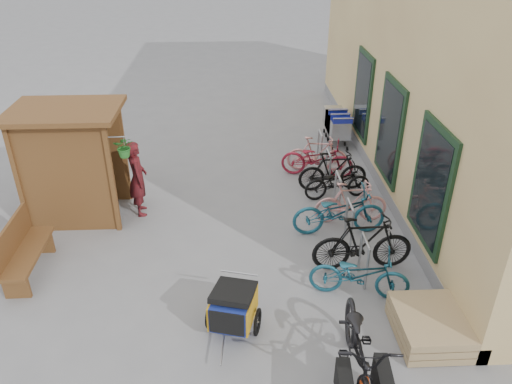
{
  "coord_description": "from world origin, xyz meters",
  "views": [
    {
      "loc": [
        0.11,
        -6.9,
        5.65
      ],
      "look_at": [
        0.5,
        1.5,
        1.0
      ],
      "focal_mm": 35.0,
      "sensor_mm": 36.0,
      "label": 1
    }
  ],
  "objects_px": {
    "shopping_carts": "(337,122)",
    "child_trailer": "(233,306)",
    "bike_1": "(363,243)",
    "kiosk": "(67,149)",
    "bench": "(21,250)",
    "cargo_bike": "(360,352)",
    "bike_2": "(339,212)",
    "bike_3": "(351,202)",
    "person_kiosk": "(138,178)",
    "bike_4": "(337,182)",
    "bike_6": "(317,159)",
    "bike_5": "(333,171)",
    "pallet_stack": "(429,326)",
    "bike_7": "(317,154)",
    "bike_0": "(359,274)"
  },
  "relations": [
    {
      "from": "bike_0",
      "to": "bike_1",
      "type": "height_order",
      "value": "bike_1"
    },
    {
      "from": "kiosk",
      "to": "bike_1",
      "type": "height_order",
      "value": "kiosk"
    },
    {
      "from": "bike_3",
      "to": "bike_6",
      "type": "bearing_deg",
      "value": 8.4
    },
    {
      "from": "child_trailer",
      "to": "bench",
      "type": "bearing_deg",
      "value": 172.27
    },
    {
      "from": "bike_1",
      "to": "bike_6",
      "type": "height_order",
      "value": "bike_1"
    },
    {
      "from": "bike_5",
      "to": "bike_6",
      "type": "height_order",
      "value": "bike_5"
    },
    {
      "from": "cargo_bike",
      "to": "bike_0",
      "type": "height_order",
      "value": "cargo_bike"
    },
    {
      "from": "bike_0",
      "to": "kiosk",
      "type": "bearing_deg",
      "value": 74.59
    },
    {
      "from": "bike_2",
      "to": "bike_5",
      "type": "bearing_deg",
      "value": -8.64
    },
    {
      "from": "pallet_stack",
      "to": "bike_4",
      "type": "xyz_separation_m",
      "value": [
        -0.59,
        4.36,
        0.19
      ]
    },
    {
      "from": "bike_3",
      "to": "person_kiosk",
      "type": "bearing_deg",
      "value": 81.03
    },
    {
      "from": "child_trailer",
      "to": "bike_5",
      "type": "height_order",
      "value": "bike_5"
    },
    {
      "from": "bike_4",
      "to": "person_kiosk",
      "type": "bearing_deg",
      "value": 87.42
    },
    {
      "from": "kiosk",
      "to": "child_trailer",
      "type": "relative_size",
      "value": 1.78
    },
    {
      "from": "shopping_carts",
      "to": "cargo_bike",
      "type": "xyz_separation_m",
      "value": [
        -1.29,
        -8.41,
        -0.01
      ]
    },
    {
      "from": "kiosk",
      "to": "bike_5",
      "type": "bearing_deg",
      "value": 8.76
    },
    {
      "from": "bench",
      "to": "bike_6",
      "type": "height_order",
      "value": "bench"
    },
    {
      "from": "pallet_stack",
      "to": "bike_7",
      "type": "bearing_deg",
      "value": 98.23
    },
    {
      "from": "bike_7",
      "to": "bike_1",
      "type": "bearing_deg",
      "value": -170.04
    },
    {
      "from": "bike_3",
      "to": "child_trailer",
      "type": "bearing_deg",
      "value": 139.29
    },
    {
      "from": "shopping_carts",
      "to": "kiosk",
      "type": "bearing_deg",
      "value": -149.15
    },
    {
      "from": "bike_7",
      "to": "bench",
      "type": "bearing_deg",
      "value": 131.15
    },
    {
      "from": "bike_1",
      "to": "bench",
      "type": "bearing_deg",
      "value": 86.99
    },
    {
      "from": "bike_2",
      "to": "bike_6",
      "type": "distance_m",
      "value": 2.55
    },
    {
      "from": "bike_3",
      "to": "bike_6",
      "type": "height_order",
      "value": "bike_6"
    },
    {
      "from": "child_trailer",
      "to": "bike_4",
      "type": "relative_size",
      "value": 0.92
    },
    {
      "from": "bench",
      "to": "cargo_bike",
      "type": "xyz_separation_m",
      "value": [
        5.39,
        -2.65,
        0.05
      ]
    },
    {
      "from": "bike_1",
      "to": "bike_4",
      "type": "bearing_deg",
      "value": -3.14
    },
    {
      "from": "bike_1",
      "to": "kiosk",
      "type": "bearing_deg",
      "value": 67.39
    },
    {
      "from": "bike_2",
      "to": "bike_0",
      "type": "bearing_deg",
      "value": 177.05
    },
    {
      "from": "bike_4",
      "to": "bike_5",
      "type": "height_order",
      "value": "bike_5"
    },
    {
      "from": "kiosk",
      "to": "shopping_carts",
      "type": "height_order",
      "value": "kiosk"
    },
    {
      "from": "pallet_stack",
      "to": "bike_5",
      "type": "xyz_separation_m",
      "value": [
        -0.63,
        4.74,
        0.27
      ]
    },
    {
      "from": "cargo_bike",
      "to": "bike_6",
      "type": "bearing_deg",
      "value": 91.56
    },
    {
      "from": "shopping_carts",
      "to": "child_trailer",
      "type": "xyz_separation_m",
      "value": [
        -2.97,
        -7.3,
        -0.13
      ]
    },
    {
      "from": "bike_3",
      "to": "bike_4",
      "type": "relative_size",
      "value": 1.0
    },
    {
      "from": "bike_3",
      "to": "bike_4",
      "type": "xyz_separation_m",
      "value": [
        -0.08,
        1.02,
        -0.06
      ]
    },
    {
      "from": "bike_4",
      "to": "bike_6",
      "type": "distance_m",
      "value": 1.16
    },
    {
      "from": "bike_0",
      "to": "shopping_carts",
      "type": "bearing_deg",
      "value": 5.02
    },
    {
      "from": "bike_3",
      "to": "bike_6",
      "type": "distance_m",
      "value": 2.17
    },
    {
      "from": "bike_3",
      "to": "bike_5",
      "type": "relative_size",
      "value": 0.95
    },
    {
      "from": "bike_4",
      "to": "bike_7",
      "type": "distance_m",
      "value": 1.44
    },
    {
      "from": "bike_0",
      "to": "bike_5",
      "type": "distance_m",
      "value": 3.74
    },
    {
      "from": "shopping_carts",
      "to": "bike_3",
      "type": "bearing_deg",
      "value": -96.72
    },
    {
      "from": "kiosk",
      "to": "bike_2",
      "type": "relative_size",
      "value": 1.33
    },
    {
      "from": "person_kiosk",
      "to": "bike_0",
      "type": "xyz_separation_m",
      "value": [
        4.08,
        -2.91,
        -0.39
      ]
    },
    {
      "from": "child_trailer",
      "to": "bike_2",
      "type": "relative_size",
      "value": 0.75
    },
    {
      "from": "child_trailer",
      "to": "bike_5",
      "type": "xyz_separation_m",
      "value": [
        2.34,
        4.43,
        0.04
      ]
    },
    {
      "from": "bike_5",
      "to": "bike_6",
      "type": "bearing_deg",
      "value": 16.26
    },
    {
      "from": "child_trailer",
      "to": "bike_1",
      "type": "distance_m",
      "value": 2.72
    }
  ]
}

